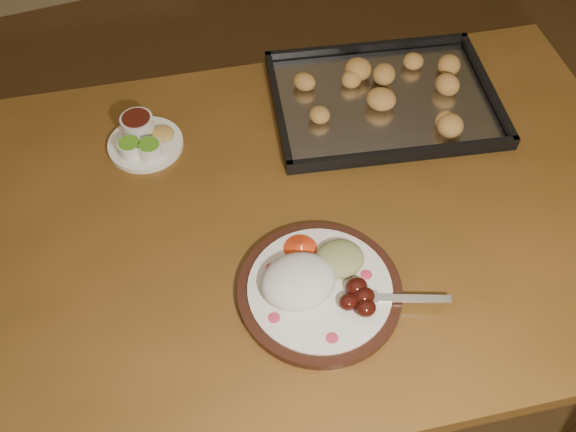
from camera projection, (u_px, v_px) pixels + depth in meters
name	position (u px, v px, depth m)	size (l,w,h in m)	color
ground	(257.00, 378.00, 1.82)	(4.00, 4.00, 0.00)	#53341C
dining_table	(277.00, 245.00, 1.30)	(1.62, 1.11, 0.75)	brown
dinner_plate	(317.00, 284.00, 1.11)	(0.35, 0.29, 0.07)	black
condiment_saucer	(143.00, 139.00, 1.32)	(0.16, 0.16, 0.05)	white
baking_tray	(383.00, 98.00, 1.40)	(0.55, 0.45, 0.05)	black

